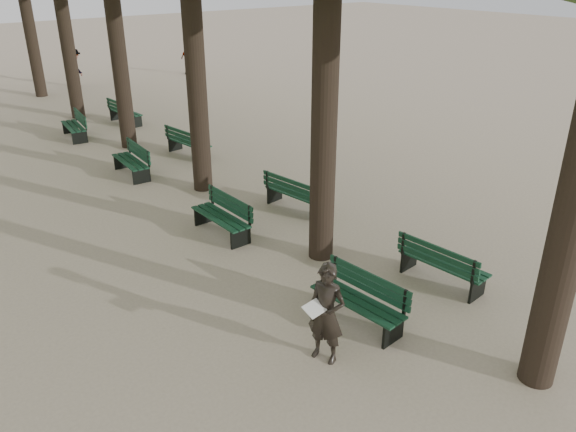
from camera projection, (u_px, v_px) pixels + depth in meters
ground at (372, 351)px, 9.20m from camera, size 120.00×120.00×0.00m
bench_left_0 at (357, 310)px, 9.82m from camera, size 0.73×1.84×0.92m
bench_left_1 at (221, 224)px, 13.02m from camera, size 0.60×1.81×0.92m
bench_left_2 at (131, 167)px, 16.61m from camera, size 0.68×1.83×0.92m
bench_left_3 at (75, 131)px, 20.11m from camera, size 0.78×1.86×0.92m
bench_right_0 at (442, 271)px, 11.05m from camera, size 0.72×1.84×0.92m
bench_right_1 at (296, 200)px, 14.33m from camera, size 0.79×1.86×0.92m
bench_right_2 at (189, 147)px, 18.32m from camera, size 0.78×1.85×0.92m
bench_right_3 at (126, 117)px, 21.93m from camera, size 0.71×1.84×0.92m
man_with_map at (326, 313)px, 8.70m from camera, size 0.72×0.76×1.71m
pedestrian_c at (188, 59)px, 31.24m from camera, size 0.63×1.02×1.65m
pedestrian_b at (76, 68)px, 28.17m from camera, size 0.41×1.21×1.85m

